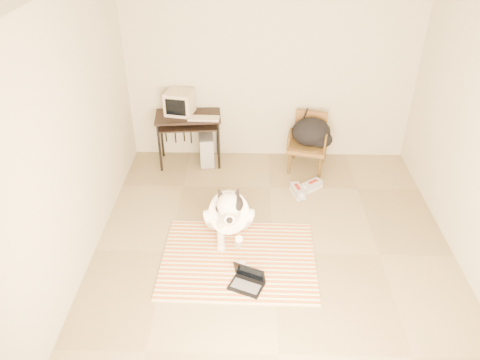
{
  "coord_description": "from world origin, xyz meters",
  "views": [
    {
      "loc": [
        -0.28,
        -3.93,
        3.5
      ],
      "look_at": [
        -0.38,
        0.22,
        0.82
      ],
      "focal_mm": 35.0,
      "sensor_mm": 36.0,
      "label": 1
    }
  ],
  "objects_px": {
    "laptop": "(248,280)",
    "rattan_chair": "(308,142)",
    "crt_monitor": "(180,103)",
    "backpack": "(313,133)",
    "computer_desk": "(188,123)",
    "pc_tower": "(206,148)",
    "dog": "(229,213)"
  },
  "relations": [
    {
      "from": "pc_tower",
      "to": "rattan_chair",
      "type": "height_order",
      "value": "rattan_chair"
    },
    {
      "from": "laptop",
      "to": "computer_desk",
      "type": "distance_m",
      "value": 2.67
    },
    {
      "from": "laptop",
      "to": "pc_tower",
      "type": "xyz_separation_m",
      "value": [
        -0.62,
        2.51,
        0.14
      ]
    },
    {
      "from": "laptop",
      "to": "backpack",
      "type": "bearing_deg",
      "value": 69.77
    },
    {
      "from": "computer_desk",
      "to": "crt_monitor",
      "type": "relative_size",
      "value": 2.25
    },
    {
      "from": "laptop",
      "to": "rattan_chair",
      "type": "distance_m",
      "value": 2.56
    },
    {
      "from": "laptop",
      "to": "rattan_chair",
      "type": "height_order",
      "value": "rattan_chair"
    },
    {
      "from": "backpack",
      "to": "computer_desk",
      "type": "bearing_deg",
      "value": 177.24
    },
    {
      "from": "computer_desk",
      "to": "rattan_chair",
      "type": "relative_size",
      "value": 1.2
    },
    {
      "from": "pc_tower",
      "to": "computer_desk",
      "type": "bearing_deg",
      "value": -168.89
    },
    {
      "from": "dog",
      "to": "laptop",
      "type": "xyz_separation_m",
      "value": [
        0.22,
        -0.76,
        -0.27
      ]
    },
    {
      "from": "dog",
      "to": "rattan_chair",
      "type": "relative_size",
      "value": 1.52
    },
    {
      "from": "crt_monitor",
      "to": "backpack",
      "type": "xyz_separation_m",
      "value": [
        1.84,
        -0.16,
        -0.37
      ]
    },
    {
      "from": "laptop",
      "to": "crt_monitor",
      "type": "height_order",
      "value": "crt_monitor"
    },
    {
      "from": "crt_monitor",
      "to": "pc_tower",
      "type": "distance_m",
      "value": 0.77
    },
    {
      "from": "dog",
      "to": "pc_tower",
      "type": "height_order",
      "value": "dog"
    },
    {
      "from": "dog",
      "to": "crt_monitor",
      "type": "bearing_deg",
      "value": 112.89
    },
    {
      "from": "crt_monitor",
      "to": "rattan_chair",
      "type": "height_order",
      "value": "crt_monitor"
    },
    {
      "from": "computer_desk",
      "to": "rattan_chair",
      "type": "height_order",
      "value": "rattan_chair"
    },
    {
      "from": "laptop",
      "to": "rattan_chair",
      "type": "xyz_separation_m",
      "value": [
        0.83,
        2.4,
        0.32
      ]
    },
    {
      "from": "dog",
      "to": "pc_tower",
      "type": "distance_m",
      "value": 1.79
    },
    {
      "from": "pc_tower",
      "to": "dog",
      "type": "bearing_deg",
      "value": -76.94
    },
    {
      "from": "laptop",
      "to": "crt_monitor",
      "type": "bearing_deg",
      "value": 110.9
    },
    {
      "from": "dog",
      "to": "crt_monitor",
      "type": "distance_m",
      "value": 2.01
    },
    {
      "from": "crt_monitor",
      "to": "dog",
      "type": "bearing_deg",
      "value": -67.11
    },
    {
      "from": "crt_monitor",
      "to": "pc_tower",
      "type": "relative_size",
      "value": 0.84
    },
    {
      "from": "computer_desk",
      "to": "pc_tower",
      "type": "xyz_separation_m",
      "value": [
        0.23,
        0.05,
        -0.42
      ]
    },
    {
      "from": "laptop",
      "to": "rattan_chair",
      "type": "relative_size",
      "value": 0.51
    },
    {
      "from": "computer_desk",
      "to": "crt_monitor",
      "type": "distance_m",
      "value": 0.3
    },
    {
      "from": "backpack",
      "to": "dog",
      "type": "bearing_deg",
      "value": -124.21
    },
    {
      "from": "pc_tower",
      "to": "rattan_chair",
      "type": "bearing_deg",
      "value": -4.22
    },
    {
      "from": "crt_monitor",
      "to": "pc_tower",
      "type": "xyz_separation_m",
      "value": [
        0.34,
        -0.03,
        -0.69
      ]
    }
  ]
}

